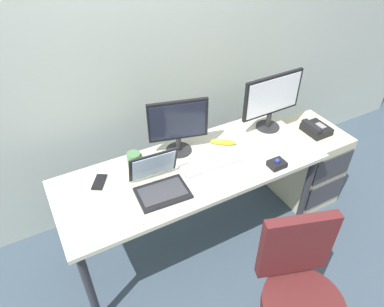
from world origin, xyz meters
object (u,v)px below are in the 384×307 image
Objects in this scene: cell_phone at (99,182)px; trackball_mouse at (277,164)px; file_cabinet at (306,163)px; banana at (223,142)px; office_chair at (297,299)px; laptop at (159,182)px; paper_notepad at (123,218)px; coffee_mug at (135,160)px; keyboard at (210,163)px; monitor_main at (272,98)px; desk_phone at (316,129)px; monitor_side at (178,124)px.

trackball_mouse is at bearing 11.08° from cell_phone.
banana is (-0.80, 0.11, 0.43)m from file_cabinet.
office_chair is 2.85× the size of laptop.
paper_notepad is (-0.28, -0.12, -0.05)m from laptop.
paper_notepad is at bearing -119.78° from coffee_mug.
trackball_mouse is at bearing -12.90° from laptop.
file_cabinet is at bearing 3.76° from laptop.
coffee_mug is (-0.44, 0.23, 0.04)m from keyboard.
paper_notepad is at bearing 134.05° from office_chair.
laptop reaches higher than paper_notepad.
file_cabinet is 6.36× the size of coffee_mug.
cell_phone is 0.90m from banana.
file_cabinet is 1.08m from keyboard.
monitor_main reaches higher than cell_phone.
banana is at bearing 170.92° from desk_phone.
banana is (-0.42, -0.02, -0.23)m from monitor_main.
office_chair reaches higher than coffee_mug.
laptop is (-0.42, 0.85, 0.37)m from office_chair.
monitor_side is 3.82× the size of coffee_mug.
monitor_main reaches higher than desk_phone.
office_chair is at bearing -63.54° from laptop.
file_cabinet is 3.31× the size of desk_phone.
paper_notepad reaches higher than file_cabinet.
keyboard is 0.25m from banana.
paper_notepad is (-1.29, -0.34, -0.25)m from monitor_main.
file_cabinet is at bearing 2.26° from keyboard.
monitor_side is 0.72m from paper_notepad.
monitor_side reaches higher than trackball_mouse.
monitor_side is (-0.14, 1.14, 0.54)m from office_chair.
coffee_mug is (-1.06, 0.06, -0.20)m from monitor_main.
laptop is at bearing -167.70° from monitor_main.
monitor_side reaches higher than laptop.
laptop is (-1.38, -0.07, 0.10)m from desk_phone.
monitor_main is 1.52× the size of laptop.
paper_notepad is at bearing -159.66° from banana.
desk_phone is 1.92× the size of coffee_mug.
keyboard is (-0.99, -0.02, 0.06)m from desk_phone.
monitor_main is 0.68m from keyboard.
trackball_mouse is at bearing -43.15° from monitor_side.
monitor_main is 2.62× the size of banana.
cell_phone is at bearing 174.63° from desk_phone.
desk_phone is 1.70m from cell_phone.
office_chair is 1.35m from monitor_main.
paper_notepad is (-0.23, -0.40, -0.05)m from coffee_mug.
monitor_side is (-0.73, 0.06, -0.03)m from monitor_main.
keyboard reaches higher than cell_phone.
coffee_mug is at bearing 172.54° from file_cabinet.
paper_notepad is 1.46× the size of cell_phone.
desk_phone is at bearing 44.03° from office_chair.
monitor_main reaches higher than office_chair.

